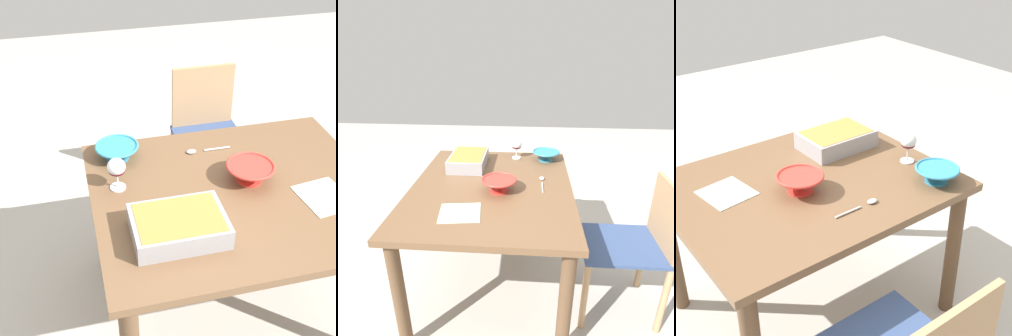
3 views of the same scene
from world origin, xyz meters
The scene contains 9 objects.
ground_plane centered at (0.00, 0.00, 0.00)m, with size 8.00×8.00×0.00m, color #B2ADA3.
dining_table centered at (0.00, 0.00, 0.62)m, with size 1.17×0.95×0.73m.
chair centered at (-0.15, -0.83, 0.46)m, with size 0.39×0.46×0.83m.
wine_glass centered at (0.47, -0.13, 0.82)m, with size 0.07×0.07×0.14m.
casserole_dish centered at (0.29, 0.19, 0.77)m, with size 0.34×0.24×0.09m.
mixing_bowl centered at (-0.07, -0.05, 0.77)m, with size 0.20×0.20×0.08m.
small_bowl centered at (0.44, -0.34, 0.77)m, with size 0.19×0.19×0.07m.
serving_spoon centered at (0.07, -0.30, 0.73)m, with size 0.21×0.03×0.01m.
napkin centered at (-0.33, 0.12, 0.73)m, with size 0.19×0.20×0.00m, color #B2CCB7.
Camera 1 is at (0.61, 1.37, 1.91)m, focal length 49.93 mm.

